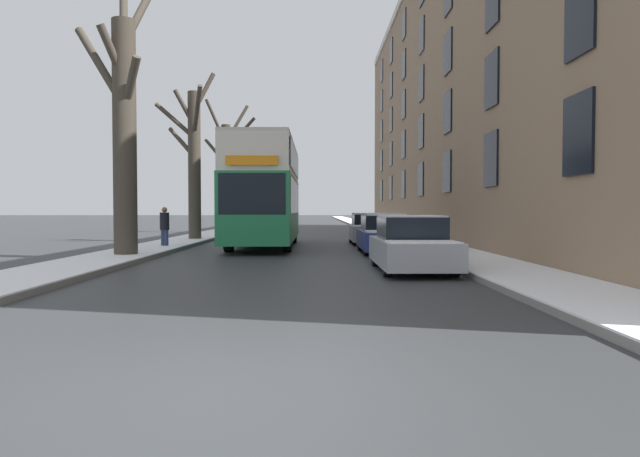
# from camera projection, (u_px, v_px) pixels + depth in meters

# --- Properties ---
(ground_plane) EXTENTS (320.00, 320.00, 0.00)m
(ground_plane) POSITION_uv_depth(u_px,v_px,m) (223.00, 388.00, 5.07)
(ground_plane) COLOR #303335
(sidewalk_left) EXTENTS (2.28, 130.00, 0.16)m
(sidewalk_left) POSITION_uv_depth(u_px,v_px,m) (253.00, 224.00, 57.99)
(sidewalk_left) COLOR slate
(sidewalk_left) RESTS_ON ground
(sidewalk_right) EXTENTS (2.28, 130.00, 0.16)m
(sidewalk_right) POSITION_uv_depth(u_px,v_px,m) (361.00, 224.00, 58.08)
(sidewalk_right) COLOR slate
(sidewalk_right) RESTS_ON ground
(terrace_facade_right) EXTENTS (9.10, 49.63, 16.25)m
(terrace_facade_right) POSITION_uv_depth(u_px,v_px,m) (504.00, 90.00, 31.12)
(terrace_facade_right) COLOR #8C7056
(terrace_facade_right) RESTS_ON ground
(bare_tree_left_0) EXTENTS (2.75, 2.51, 9.34)m
(bare_tree_left_0) POSITION_uv_depth(u_px,v_px,m) (124.00, 124.00, 18.31)
(bare_tree_left_0) COLOR #423A30
(bare_tree_left_0) RESTS_ON ground
(bare_tree_left_1) EXTENTS (2.94, 2.99, 8.38)m
(bare_tree_left_1) POSITION_uv_depth(u_px,v_px,m) (194.00, 159.00, 28.03)
(bare_tree_left_1) COLOR #423A30
(bare_tree_left_1) RESTS_ON ground
(bare_tree_left_2) EXTENTS (3.65, 1.50, 9.10)m
(bare_tree_left_2) POSITION_uv_depth(u_px,v_px,m) (227.00, 171.00, 39.40)
(bare_tree_left_2) COLOR #423A30
(bare_tree_left_2) RESTS_ON ground
(double_decker_bus) EXTENTS (2.56, 10.20, 4.38)m
(double_decker_bus) POSITION_uv_depth(u_px,v_px,m) (265.00, 189.00, 24.25)
(double_decker_bus) COLOR #1E7A47
(double_decker_bus) RESTS_ON ground
(parked_car_0) EXTENTS (1.81, 4.27, 1.44)m
(parked_car_0) POSITION_uv_depth(u_px,v_px,m) (411.00, 245.00, 14.76)
(parked_car_0) COLOR #9EA3AD
(parked_car_0) RESTS_ON ground
(parked_car_1) EXTENTS (1.68, 4.33, 1.45)m
(parked_car_1) POSITION_uv_depth(u_px,v_px,m) (383.00, 235.00, 20.92)
(parked_car_1) COLOR navy
(parked_car_1) RESTS_ON ground
(parked_car_2) EXTENTS (1.73, 3.94, 1.44)m
(parked_car_2) POSITION_uv_depth(u_px,v_px,m) (369.00, 230.00, 26.37)
(parked_car_2) COLOR #9EA3AD
(parked_car_2) RESTS_ON ground
(pedestrian_left_sidewalk) EXTENTS (0.37, 0.37, 1.69)m
(pedestrian_left_sidewalk) POSITION_uv_depth(u_px,v_px,m) (165.00, 226.00, 22.63)
(pedestrian_left_sidewalk) COLOR navy
(pedestrian_left_sidewalk) RESTS_ON ground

